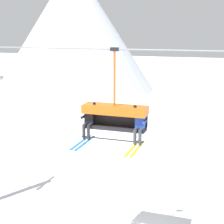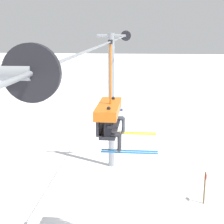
{
  "view_description": "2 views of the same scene",
  "coord_description": "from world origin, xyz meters",
  "px_view_note": "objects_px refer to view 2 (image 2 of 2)",
  "views": [
    {
      "loc": [
        2.61,
        -11.86,
        8.27
      ],
      "look_at": [
        -1.06,
        -1.0,
        5.54
      ],
      "focal_mm": 55.0,
      "sensor_mm": 36.0,
      "label": 1
    },
    {
      "loc": [
        -11.63,
        -1.85,
        8.07
      ],
      "look_at": [
        -0.83,
        -0.83,
        5.41
      ],
      "focal_mm": 55.0,
      "sensor_mm": 36.0,
      "label": 2
    }
  ],
  "objects_px": {
    "lift_tower_far": "(112,98)",
    "skier_blue": "(117,114)",
    "chairlift_chair": "(108,112)",
    "skier_black": "(112,129)",
    "trail_sign": "(205,186)"
  },
  "relations": [
    {
      "from": "skier_blue",
      "to": "skier_black",
      "type": "bearing_deg",
      "value": 180.0
    },
    {
      "from": "chairlift_chair",
      "to": "skier_blue",
      "type": "distance_m",
      "value": 1.0
    },
    {
      "from": "chairlift_chair",
      "to": "skier_blue",
      "type": "xyz_separation_m",
      "value": [
        0.93,
        -0.21,
        -0.29
      ]
    },
    {
      "from": "chairlift_chair",
      "to": "lift_tower_far",
      "type": "bearing_deg",
      "value": 4.69
    },
    {
      "from": "skier_blue",
      "to": "trail_sign",
      "type": "relative_size",
      "value": 1.06
    },
    {
      "from": "lift_tower_far",
      "to": "skier_blue",
      "type": "height_order",
      "value": "lift_tower_far"
    },
    {
      "from": "chairlift_chair",
      "to": "skier_black",
      "type": "distance_m",
      "value": 1.0
    },
    {
      "from": "skier_black",
      "to": "skier_blue",
      "type": "bearing_deg",
      "value": 0.0
    },
    {
      "from": "lift_tower_far",
      "to": "skier_blue",
      "type": "relative_size",
      "value": 4.67
    },
    {
      "from": "lift_tower_far",
      "to": "skier_black",
      "type": "height_order",
      "value": "lift_tower_far"
    },
    {
      "from": "chairlift_chair",
      "to": "skier_black",
      "type": "xyz_separation_m",
      "value": [
        -0.93,
        -0.21,
        -0.29
      ]
    },
    {
      "from": "lift_tower_far",
      "to": "chairlift_chair",
      "type": "distance_m",
      "value": 8.76
    },
    {
      "from": "lift_tower_far",
      "to": "skier_black",
      "type": "distance_m",
      "value": 9.66
    },
    {
      "from": "trail_sign",
      "to": "skier_black",
      "type": "bearing_deg",
      "value": 144.57
    },
    {
      "from": "lift_tower_far",
      "to": "chairlift_chair",
      "type": "xyz_separation_m",
      "value": [
        -8.64,
        -0.71,
        1.31
      ]
    }
  ]
}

